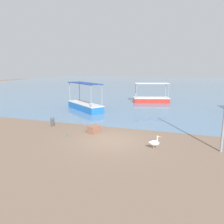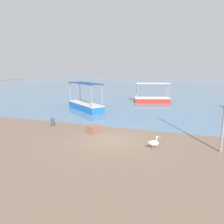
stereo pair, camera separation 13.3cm
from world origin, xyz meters
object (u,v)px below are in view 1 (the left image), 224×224
fishing_boat_near_right (85,105)px  pelican (154,143)px  cargo_crate (94,129)px  glass_bottle (67,136)px  fishing_boat_far_left (151,98)px  mooring_bollard (52,121)px

fishing_boat_near_right → pelican: size_ratio=6.66×
cargo_crate → glass_bottle: (-1.29, -1.53, -0.15)m
fishing_boat_far_left → mooring_bollard: 15.66m
fishing_boat_near_right → cargo_crate: fishing_boat_near_right is taller
fishing_boat_near_right → glass_bottle: bearing=-71.6°
fishing_boat_far_left → glass_bottle: (-3.02, -16.78, -0.39)m
fishing_boat_far_left → cargo_crate: bearing=-96.5°
mooring_bollard → pelican: bearing=-16.2°
mooring_bollard → cargo_crate: size_ratio=0.86×
fishing_boat_near_right → glass_bottle: size_ratio=19.86×
pelican → glass_bottle: (-5.80, 0.29, -0.27)m
pelican → mooring_bollard: size_ratio=1.11×
fishing_boat_far_left → pelican: size_ratio=6.19×
pelican → mooring_bollard: 8.69m
fishing_boat_near_right → mooring_bollard: 6.88m
fishing_boat_near_right → mooring_bollard: fishing_boat_near_right is taller
fishing_boat_near_right → fishing_boat_far_left: 9.84m
fishing_boat_far_left → cargo_crate: 15.35m
mooring_bollard → fishing_boat_near_right: bearing=93.8°
pelican → glass_bottle: pelican is taller
pelican → mooring_bollard: bearing=163.8°
pelican → glass_bottle: 5.81m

